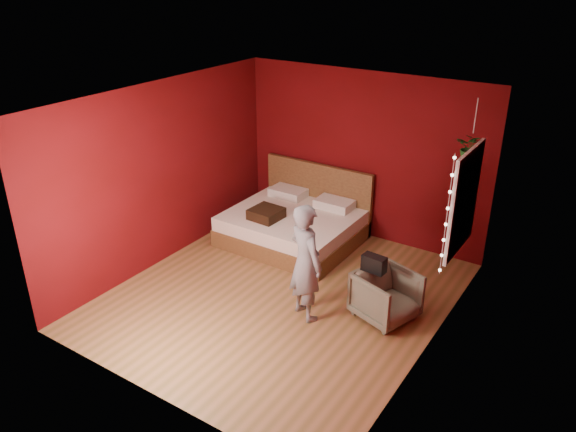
# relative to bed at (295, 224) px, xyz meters

# --- Properties ---
(floor) EXTENTS (4.50, 4.50, 0.00)m
(floor) POSITION_rel_bed_xyz_m (0.72, -1.47, -0.28)
(floor) COLOR #93613B
(floor) RESTS_ON ground
(room_walls) EXTENTS (4.04, 4.54, 2.62)m
(room_walls) POSITION_rel_bed_xyz_m (0.72, -1.47, 1.40)
(room_walls) COLOR #58090D
(room_walls) RESTS_ON ground
(window) EXTENTS (0.05, 0.97, 1.27)m
(window) POSITION_rel_bed_xyz_m (2.68, -0.57, 1.22)
(window) COLOR white
(window) RESTS_ON room_walls
(fairy_lights) EXTENTS (0.04, 0.04, 1.45)m
(fairy_lights) POSITION_rel_bed_xyz_m (2.66, -1.10, 1.22)
(fairy_lights) COLOR silver
(fairy_lights) RESTS_ON room_walls
(bed) EXTENTS (1.93, 1.64, 1.06)m
(bed) POSITION_rel_bed_xyz_m (0.00, 0.00, 0.00)
(bed) COLOR brown
(bed) RESTS_ON ground
(person) EXTENTS (0.65, 0.56, 1.51)m
(person) POSITION_rel_bed_xyz_m (1.21, -1.68, 0.48)
(person) COLOR slate
(person) RESTS_ON ground
(armchair) EXTENTS (0.86, 0.85, 0.62)m
(armchair) POSITION_rel_bed_xyz_m (2.07, -1.17, 0.04)
(armchair) COLOR #6C6C55
(armchair) RESTS_ON ground
(handbag) EXTENTS (0.30, 0.17, 0.21)m
(handbag) POSITION_rel_bed_xyz_m (1.90, -1.21, 0.45)
(handbag) COLOR black
(handbag) RESTS_ON armchair
(throw_pillow) EXTENTS (0.46, 0.46, 0.16)m
(throw_pillow) POSITION_rel_bed_xyz_m (-0.24, -0.44, 0.28)
(throw_pillow) COLOR black
(throw_pillow) RESTS_ON bed
(hanging_plant) EXTENTS (0.37, 0.34, 0.79)m
(hanging_plant) POSITION_rel_bed_xyz_m (2.56, -0.12, 1.72)
(hanging_plant) COLOR silver
(hanging_plant) RESTS_ON room_walls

